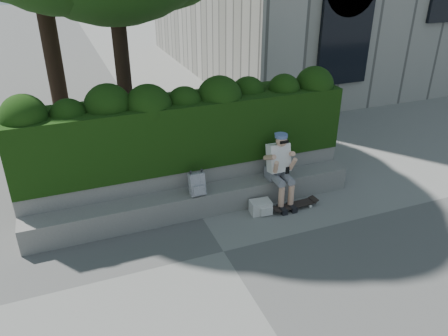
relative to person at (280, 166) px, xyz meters
name	(u,v)px	position (x,y,z in m)	size (l,w,h in m)	color
ground	(224,251)	(-1.52, -1.07, -0.75)	(80.00, 80.00, 0.00)	slate
bench_ledge	(198,202)	(-1.52, 0.18, -0.53)	(6.00, 0.45, 0.45)	gray
planter_wall	(190,183)	(-1.52, 0.66, -0.38)	(6.00, 0.50, 0.75)	gray
hedge	(185,130)	(-1.52, 0.88, 0.60)	(6.00, 1.00, 1.20)	black
person	(280,166)	(0.00, 0.00, 0.00)	(0.40, 0.76, 1.38)	slate
skateboard	(295,205)	(0.17, -0.34, -0.68)	(0.84, 0.25, 0.09)	black
backpack_plaid	(197,184)	(-1.57, 0.08, -0.10)	(0.27, 0.14, 0.40)	#B0B0B5
backpack_ground	(260,207)	(-0.48, -0.24, -0.63)	(0.37, 0.26, 0.24)	beige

